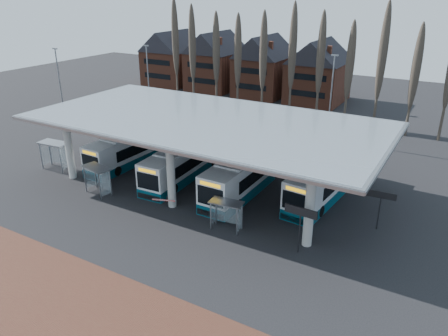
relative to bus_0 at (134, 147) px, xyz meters
The scene contains 18 objects.
ground 13.26m from the bus_0, 43.00° to the right, with size 140.00×140.00×0.00m, color black.
brick_strip 23.13m from the bus_0, 65.35° to the right, with size 70.00×10.00×0.03m, color #522F20.
station_canopy 10.51m from the bus_0, ahead, with size 32.00×16.00×6.34m.
poplar_row 26.86m from the bus_0, 68.16° to the left, with size 45.10×1.10×14.50m.
townhouse_row 35.82m from the bus_0, 99.92° to the left, with size 36.80×10.30×12.25m.
lamp_post_a 15.93m from the bus_0, 122.74° to the left, with size 0.80×0.16×10.17m.
lamp_post_b 23.41m from the bus_0, 47.45° to the left, with size 0.80×0.16×10.17m.
lamp_post_d 17.53m from the bus_0, 162.95° to the left, with size 0.80×0.16×10.17m.
bus_0 is the anchor object (origin of this frame).
bus_1 7.02m from the bus_0, ahead, with size 3.14×12.10×3.33m.
bus_2 13.58m from the bus_0, ahead, with size 2.76×12.71×3.53m.
bus_3 20.40m from the bus_0, ahead, with size 3.74×12.54×3.43m.
shelter_0 7.87m from the bus_0, 135.20° to the right, with size 3.19×1.80×2.85m.
shelter_1 8.06m from the bus_0, 72.31° to the right, with size 3.01×1.95×2.58m.
shelter_2 17.13m from the bus_0, 25.41° to the right, with size 2.64×1.52×2.35m.
info_sign_0 22.82m from the bus_0, 19.76° to the right, with size 2.38×0.29×3.54m.
info_sign_1 25.62m from the bus_0, ahead, with size 2.16×0.24×3.21m.
barrier 11.83m from the bus_0, 37.47° to the right, with size 1.89×0.85×0.98m.
Camera 1 is at (20.34, -23.94, 17.36)m, focal length 35.00 mm.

